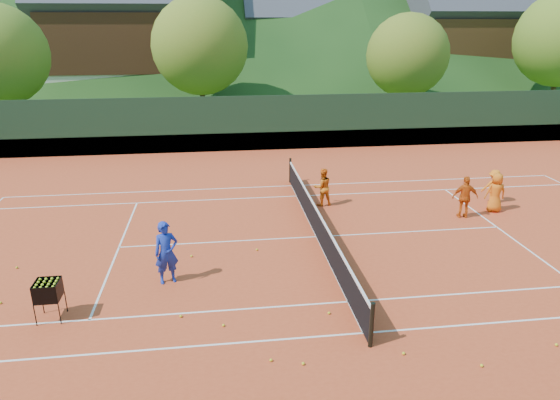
{
  "coord_description": "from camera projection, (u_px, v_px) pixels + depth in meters",
  "views": [
    {
      "loc": [
        -3.17,
        -14.92,
        6.82
      ],
      "look_at": [
        -1.24,
        0.0,
        1.38
      ],
      "focal_mm": 32.0,
      "sensor_mm": 36.0,
      "label": 1
    }
  ],
  "objects": [
    {
      "name": "ground",
      "position": [
        317.0,
        237.0,
        16.62
      ],
      "size": [
        400.0,
        400.0,
        0.0
      ],
      "primitive_type": "plane",
      "color": "#284F18",
      "rests_on": "ground"
    },
    {
      "name": "clay_court",
      "position": [
        317.0,
        237.0,
        16.61
      ],
      "size": [
        40.0,
        24.0,
        0.02
      ],
      "primitive_type": "cube",
      "color": "#BE3F1E",
      "rests_on": "ground"
    },
    {
      "name": "coach",
      "position": [
        166.0,
        253.0,
        13.46
      ],
      "size": [
        0.74,
        0.59,
        1.77
      ],
      "primitive_type": "imported",
      "rotation": [
        0.0,
        0.0,
        0.3
      ],
      "color": "#192FA7",
      "rests_on": "clay_court"
    },
    {
      "name": "student_a",
      "position": [
        322.0,
        187.0,
        19.21
      ],
      "size": [
        0.8,
        0.67,
        1.48
      ],
      "primitive_type": "imported",
      "rotation": [
        0.0,
        0.0,
        3.3
      ],
      "color": "orange",
      "rests_on": "clay_court"
    },
    {
      "name": "student_b",
      "position": [
        465.0,
        197.0,
        17.99
      ],
      "size": [
        0.97,
        0.54,
        1.56
      ],
      "primitive_type": "imported",
      "rotation": [
        0.0,
        0.0,
        2.96
      ],
      "color": "#D25712",
      "rests_on": "clay_court"
    },
    {
      "name": "student_c",
      "position": [
        496.0,
        192.0,
        18.58
      ],
      "size": [
        0.78,
        0.56,
        1.49
      ],
      "primitive_type": "imported",
      "rotation": [
        0.0,
        0.0,
        3.02
      ],
      "color": "orange",
      "rests_on": "clay_court"
    },
    {
      "name": "student_d",
      "position": [
        494.0,
        186.0,
        19.49
      ],
      "size": [
        0.95,
        0.67,
        1.34
      ],
      "primitive_type": "imported",
      "rotation": [
        0.0,
        0.0,
        2.93
      ],
      "color": "orange",
      "rests_on": "clay_court"
    },
    {
      "name": "tennis_ball_0",
      "position": [
        181.0,
        316.0,
        12.09
      ],
      "size": [
        0.07,
        0.07,
        0.07
      ],
      "primitive_type": "sphere",
      "color": "yellow",
      "rests_on": "clay_court"
    },
    {
      "name": "tennis_ball_3",
      "position": [
        482.0,
        366.0,
        10.36
      ],
      "size": [
        0.07,
        0.07,
        0.07
      ],
      "primitive_type": "sphere",
      "color": "yellow",
      "rests_on": "clay_court"
    },
    {
      "name": "tennis_ball_6",
      "position": [
        191.0,
        256.0,
        15.17
      ],
      "size": [
        0.07,
        0.07,
        0.07
      ],
      "primitive_type": "sphere",
      "color": "yellow",
      "rests_on": "clay_court"
    },
    {
      "name": "tennis_ball_7",
      "position": [
        404.0,
        353.0,
        10.74
      ],
      "size": [
        0.07,
        0.07,
        0.07
      ],
      "primitive_type": "sphere",
      "color": "yellow",
      "rests_on": "clay_court"
    },
    {
      "name": "tennis_ball_10",
      "position": [
        329.0,
        313.0,
        12.23
      ],
      "size": [
        0.07,
        0.07,
        0.07
      ],
      "primitive_type": "sphere",
      "color": "yellow",
      "rests_on": "clay_court"
    },
    {
      "name": "tennis_ball_11",
      "position": [
        223.0,
        325.0,
        11.73
      ],
      "size": [
        0.07,
        0.07,
        0.07
      ],
      "primitive_type": "sphere",
      "color": "yellow",
      "rests_on": "clay_court"
    },
    {
      "name": "tennis_ball_13",
      "position": [
        0.0,
        303.0,
        12.66
      ],
      "size": [
        0.07,
        0.07,
        0.07
      ],
      "primitive_type": "sphere",
      "color": "yellow",
      "rests_on": "clay_court"
    },
    {
      "name": "tennis_ball_14",
      "position": [
        271.0,
        360.0,
        10.53
      ],
      "size": [
        0.07,
        0.07,
        0.07
      ],
      "primitive_type": "sphere",
      "color": "yellow",
      "rests_on": "clay_court"
    },
    {
      "name": "tennis_ball_15",
      "position": [
        556.0,
        345.0,
        11.03
      ],
      "size": [
        0.07,
        0.07,
        0.07
      ],
      "primitive_type": "sphere",
      "color": "yellow",
      "rests_on": "clay_court"
    },
    {
      "name": "tennis_ball_16",
      "position": [
        352.0,
        284.0,
        13.58
      ],
      "size": [
        0.07,
        0.07,
        0.07
      ],
      "primitive_type": "sphere",
      "color": "yellow",
      "rests_on": "clay_court"
    },
    {
      "name": "tennis_ball_17",
      "position": [
        330.0,
        248.0,
        15.73
      ],
      "size": [
        0.07,
        0.07,
        0.07
      ],
      "primitive_type": "sphere",
      "color": "yellow",
      "rests_on": "clay_court"
    },
    {
      "name": "tennis_ball_18",
      "position": [
        257.0,
        250.0,
        15.6
      ],
      "size": [
        0.07,
        0.07,
        0.07
      ],
      "primitive_type": "sphere",
      "color": "yellow",
      "rests_on": "clay_court"
    },
    {
      "name": "tennis_ball_19",
      "position": [
        17.0,
        268.0,
        14.47
      ],
      "size": [
        0.07,
        0.07,
        0.07
      ],
      "primitive_type": "sphere",
      "color": "yellow",
      "rests_on": "clay_court"
    },
    {
      "name": "tennis_ball_20",
      "position": [
        303.0,
        364.0,
        10.42
      ],
      "size": [
        0.07,
        0.07,
        0.07
      ],
      "primitive_type": "sphere",
      "color": "yellow",
      "rests_on": "clay_court"
    },
    {
      "name": "court_lines",
      "position": [
        317.0,
        237.0,
        16.61
      ],
      "size": [
        23.83,
        11.03,
        0.0
      ],
      "color": "silver",
      "rests_on": "clay_court"
    },
    {
      "name": "tennis_net",
      "position": [
        317.0,
        223.0,
        16.44
      ],
      "size": [
        0.1,
        12.07,
        1.1
      ],
      "color": "black",
      "rests_on": "clay_court"
    },
    {
      "name": "perimeter_fence",
      "position": [
        318.0,
        202.0,
        16.19
      ],
      "size": [
        40.4,
        24.24,
        3.0
      ],
      "color": "black",
      "rests_on": "clay_court"
    },
    {
      "name": "ball_hopper",
      "position": [
        48.0,
        291.0,
        11.81
      ],
      "size": [
        0.57,
        0.57,
        1.0
      ],
      "color": "black",
      "rests_on": "clay_court"
    },
    {
      "name": "chalet_left",
      "position": [
        129.0,
        35.0,
        41.47
      ],
      "size": [
        13.8,
        9.93,
        12.92
      ],
      "color": "beige",
      "rests_on": "ground"
    },
    {
      "name": "chalet_mid",
      "position": [
        309.0,
        41.0,
        47.36
      ],
      "size": [
        12.65,
        8.82,
        11.45
      ],
      "color": "beige",
      "rests_on": "ground"
    },
    {
      "name": "chalet_right",
      "position": [
        469.0,
        38.0,
        45.23
      ],
      "size": [
        11.5,
        8.82,
        11.91
      ],
      "color": "beige",
      "rests_on": "ground"
    },
    {
      "name": "tree_b",
      "position": [
        200.0,
        46.0,
        33.02
      ],
      "size": [
        6.4,
        6.4,
        8.4
      ],
      "color": "#3D2718",
      "rests_on": "ground"
    },
    {
      "name": "tree_c",
      "position": [
        407.0,
        56.0,
        34.0
      ],
      "size": [
        5.6,
        5.6,
        7.35
      ],
      "color": "#422A1A",
      "rests_on": "ground"
    }
  ]
}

